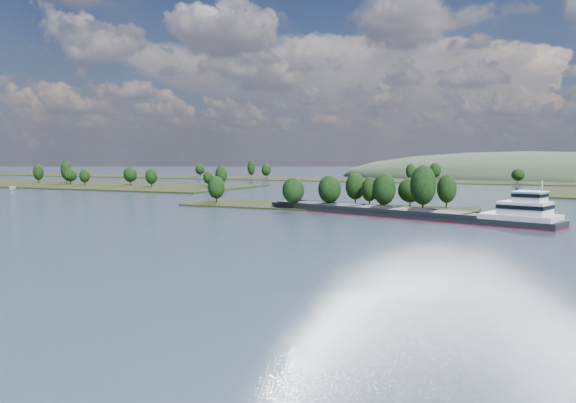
% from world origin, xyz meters
% --- Properties ---
extents(ground, '(1800.00, 1800.00, 0.00)m').
position_xyz_m(ground, '(0.00, 120.00, 0.00)').
color(ground, '#314456').
rests_on(ground, ground).
extents(tree_island, '(100.00, 31.69, 15.66)m').
position_xyz_m(tree_island, '(8.70, 178.51, 4.00)').
color(tree_island, black).
rests_on(tree_island, ground).
extents(left_bank, '(300.00, 80.00, 16.21)m').
position_xyz_m(left_bank, '(-228.48, 260.16, 0.92)').
color(left_bank, black).
rests_on(left_bank, ground).
extents(back_shoreline, '(900.00, 60.00, 15.36)m').
position_xyz_m(back_shoreline, '(7.32, 399.69, 0.64)').
color(back_shoreline, black).
rests_on(back_shoreline, ground).
extents(hill_west, '(320.00, 160.00, 44.00)m').
position_xyz_m(hill_west, '(60.00, 500.00, 0.00)').
color(hill_west, '#354731').
rests_on(hill_west, ground).
extents(cargo_barge, '(90.12, 37.94, 12.33)m').
position_xyz_m(cargo_barge, '(35.55, 159.23, 1.55)').
color(cargo_barge, black).
rests_on(cargo_barge, ground).
extents(motorboat, '(7.01, 4.63, 2.54)m').
position_xyz_m(motorboat, '(-180.00, 204.57, 1.27)').
color(motorboat, silver).
rests_on(motorboat, ground).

